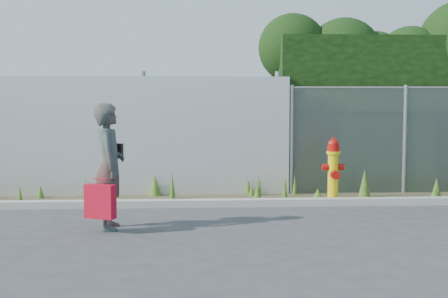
% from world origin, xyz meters
% --- Properties ---
extents(ground, '(80.00, 80.00, 0.00)m').
position_xyz_m(ground, '(0.00, 0.00, 0.00)').
color(ground, '#3A3A3C').
rests_on(ground, ground).
extents(curb, '(16.00, 0.22, 0.12)m').
position_xyz_m(curb, '(0.00, 1.80, 0.06)').
color(curb, '#9E9B8F').
rests_on(curb, ground).
extents(weed_strip, '(16.00, 1.26, 0.52)m').
position_xyz_m(weed_strip, '(0.04, 2.48, 0.10)').
color(weed_strip, '#423C25').
rests_on(weed_strip, ground).
extents(corrugated_fence, '(8.50, 0.21, 2.30)m').
position_xyz_m(corrugated_fence, '(-3.25, 3.01, 1.10)').
color(corrugated_fence, silver).
rests_on(corrugated_fence, ground).
extents(fire_hydrant, '(0.38, 0.34, 1.13)m').
position_xyz_m(fire_hydrant, '(1.63, 2.10, 0.55)').
color(fire_hydrant, yellow).
rests_on(fire_hydrant, ground).
extents(woman, '(0.46, 0.67, 1.75)m').
position_xyz_m(woman, '(-1.96, 0.13, 0.87)').
color(woman, '#0F6056').
rests_on(woman, ground).
extents(red_tote_bag, '(0.41, 0.15, 0.54)m').
position_xyz_m(red_tote_bag, '(-2.05, -0.15, 0.44)').
color(red_tote_bag, red).
extents(black_shoulder_bag, '(0.25, 0.10, 0.19)m').
position_xyz_m(black_shoulder_bag, '(-1.92, 0.33, 1.08)').
color(black_shoulder_bag, black).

